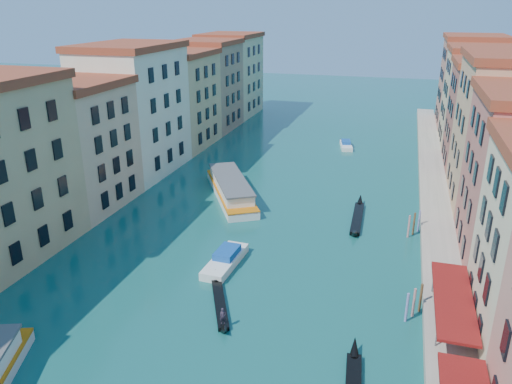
% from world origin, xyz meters
% --- Properties ---
extents(left_bank_palazzos, '(12.80, 128.40, 21.00)m').
position_xyz_m(left_bank_palazzos, '(-26.00, 64.68, 9.71)').
color(left_bank_palazzos, '#D2B790').
rests_on(left_bank_palazzos, ground).
extents(quay, '(4.00, 140.00, 1.00)m').
position_xyz_m(quay, '(22.00, 65.00, 0.50)').
color(quay, '#9E9480').
rests_on(quay, ground).
extents(vaporetto_far, '(13.19, 18.55, 2.82)m').
position_xyz_m(vaporetto_far, '(-6.82, 63.96, 1.27)').
color(vaporetto_far, white).
rests_on(vaporetto_far, ground).
extents(gondola_fore, '(5.37, 10.13, 2.16)m').
position_xyz_m(gondola_fore, '(1.60, 36.63, 0.36)').
color(gondola_fore, black).
rests_on(gondola_fore, ground).
extents(gondola_far, '(1.57, 13.30, 1.88)m').
position_xyz_m(gondola_far, '(12.03, 60.79, 0.39)').
color(gondola_far, black).
rests_on(gondola_far, ground).
extents(motorboat_mid, '(2.92, 8.12, 1.66)m').
position_xyz_m(motorboat_mid, '(-0.55, 44.23, 0.65)').
color(motorboat_mid, white).
rests_on(motorboat_mid, ground).
extents(motorboat_far, '(3.31, 6.77, 1.34)m').
position_xyz_m(motorboat_far, '(6.27, 95.74, 0.52)').
color(motorboat_far, white).
rests_on(motorboat_far, ground).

